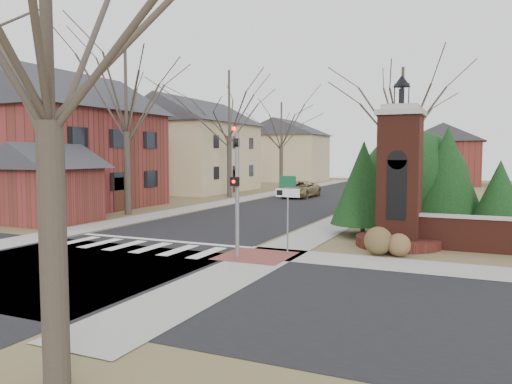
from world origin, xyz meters
The scene contains 28 objects.
ground centered at (0.00, 0.00, 0.00)m, with size 120.00×120.00×0.00m, color brown.
main_street centered at (0.00, 22.00, 0.01)m, with size 8.00×70.00×0.01m, color black.
cross_street centered at (0.00, -3.00, 0.01)m, with size 120.00×8.00×0.01m, color black.
crosswalk_zone centered at (0.00, 0.80, 0.01)m, with size 8.00×2.20×0.02m, color silver.
stop_bar centered at (0.00, 2.30, 0.01)m, with size 8.00×0.35×0.02m, color silver.
sidewalk_right_main centered at (5.20, 22.00, 0.01)m, with size 2.00×60.00×0.02m, color gray.
sidewalk_left centered at (-5.20, 22.00, 0.01)m, with size 2.00×60.00×0.02m, color gray.
curb_apron centered at (4.80, 1.00, 0.01)m, with size 2.40×2.40×0.02m, color brown.
traffic_signal_pole centered at (4.30, 0.57, 2.59)m, with size 0.28×0.41×4.50m.
sign_post centered at (5.59, 1.99, 1.95)m, with size 0.90×0.07×2.75m.
brick_gate_monument centered at (9.00, 4.99, 2.17)m, with size 3.20×3.20×6.47m.
house_brick_left centered at (-13.01, 9.99, 4.66)m, with size 9.80×11.80×9.42m.
house_stucco_left centered at (-13.50, 27.00, 4.59)m, with size 9.80×12.80×9.28m.
garage_left centered at (-8.52, 4.49, 2.24)m, with size 4.80×4.80×4.29m.
house_distant_left centered at (-12.01, 48.00, 4.25)m, with size 10.80×8.80×8.53m.
house_distant_right centered at (7.99, 47.99, 3.65)m, with size 8.80×8.80×7.30m.
evergreen_near centered at (7.20, 7.00, 2.30)m, with size 2.80×2.80×4.10m.
evergreen_mid centered at (10.50, 8.20, 2.60)m, with size 3.40×3.40×4.70m.
evergreen_far centered at (12.50, 7.20, 1.90)m, with size 2.40×2.40×3.30m.
evergreen_mass centered at (9.00, 9.50, 2.40)m, with size 4.80×4.80×4.80m, color black.
bare_tree_0 centered at (-7.00, 9.00, 7.70)m, with size 8.05×8.05×11.15m.
bare_tree_1 centered at (-7.00, 22.00, 8.03)m, with size 8.40×8.40×11.64m.
bare_tree_2 centered at (-7.50, 35.00, 7.03)m, with size 7.35×7.35×10.19m.
bare_tree_3 centered at (7.50, 16.00, 6.69)m, with size 7.00×7.00×9.70m.
pickup_truck centered at (-1.60, 24.17, 0.67)m, with size 2.21×4.79×1.33m, color olive.
distant_car centered at (3.40, 39.44, 0.82)m, with size 1.74×5.00×1.65m, color #2F3236.
dry_shrub_left centered at (8.60, 3.00, 0.50)m, with size 0.99×0.99×0.99m, color brown.
dry_shrub_right centered at (9.30, 3.00, 0.40)m, with size 0.80×0.80×0.80m, color brown.
Camera 1 is at (11.74, -14.44, 3.49)m, focal length 35.00 mm.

